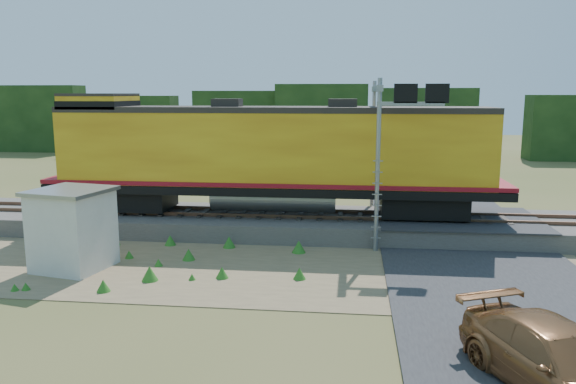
# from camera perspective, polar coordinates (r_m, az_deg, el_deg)

# --- Properties ---
(ground) EXTENTS (140.00, 140.00, 0.00)m
(ground) POSITION_cam_1_polar(r_m,az_deg,el_deg) (20.08, -0.29, -8.27)
(ground) COLOR #475123
(ground) RESTS_ON ground
(ballast) EXTENTS (70.00, 5.00, 0.80)m
(ballast) POSITION_cam_1_polar(r_m,az_deg,el_deg) (25.72, 1.31, -3.24)
(ballast) COLOR slate
(ballast) RESTS_ON ground
(rails) EXTENTS (70.00, 1.54, 0.16)m
(rails) POSITION_cam_1_polar(r_m,az_deg,el_deg) (25.62, 1.31, -2.20)
(rails) COLOR brown
(rails) RESTS_ON ballast
(dirt_shoulder) EXTENTS (26.00, 8.00, 0.03)m
(dirt_shoulder) POSITION_cam_1_polar(r_m,az_deg,el_deg) (20.87, -5.63, -7.56)
(dirt_shoulder) COLOR #8C7754
(dirt_shoulder) RESTS_ON ground
(road) EXTENTS (7.00, 66.00, 0.86)m
(road) POSITION_cam_1_polar(r_m,az_deg,el_deg) (21.16, 19.31, -7.63)
(road) COLOR #38383A
(road) RESTS_ON ground
(tree_line_north) EXTENTS (130.00, 3.00, 6.50)m
(tree_line_north) POSITION_cam_1_polar(r_m,az_deg,el_deg) (57.07, 4.30, 6.75)
(tree_line_north) COLOR #173212
(tree_line_north) RESTS_ON ground
(weed_clumps) EXTENTS (15.00, 6.20, 0.56)m
(weed_clumps) POSITION_cam_1_polar(r_m,az_deg,el_deg) (20.87, -9.93, -7.71)
(weed_clumps) COLOR #2E7321
(weed_clumps) RESTS_ON ground
(locomotive) EXTENTS (20.65, 3.15, 5.33)m
(locomotive) POSITION_cam_1_polar(r_m,az_deg,el_deg) (25.37, -2.20, 3.88)
(locomotive) COLOR black
(locomotive) RESTS_ON rails
(shed) EXTENTS (2.94, 2.94, 2.95)m
(shed) POSITION_cam_1_polar(r_m,az_deg,el_deg) (21.62, -21.04, -3.52)
(shed) COLOR silver
(shed) RESTS_ON ground
(signal_gantry) EXTENTS (2.73, 6.20, 6.88)m
(signal_gantry) POSITION_cam_1_polar(r_m,az_deg,el_deg) (24.34, 9.82, 7.22)
(signal_gantry) COLOR gray
(signal_gantry) RESTS_ON ground
(car) EXTENTS (3.97, 5.55, 1.49)m
(car) POSITION_cam_1_polar(r_m,az_deg,el_deg) (13.51, 25.93, -15.32)
(car) COLOR brown
(car) RESTS_ON ground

